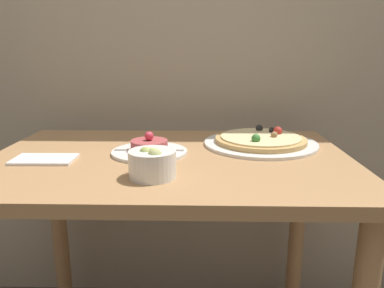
{
  "coord_description": "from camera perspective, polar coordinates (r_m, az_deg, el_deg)",
  "views": [
    {
      "loc": [
        0.09,
        -0.71,
        1.1
      ],
      "look_at": [
        0.07,
        0.36,
        0.83
      ],
      "focal_mm": 35.0,
      "sensor_mm": 36.0,
      "label": 1
    }
  ],
  "objects": [
    {
      "name": "napkin",
      "position": [
        1.16,
        -21.61,
        -2.19
      ],
      "size": [
        0.18,
        0.11,
        0.01
      ],
      "color": "white",
      "rests_on": "dining_table"
    },
    {
      "name": "dining_table",
      "position": [
        1.17,
        -3.34,
        -7.97
      ],
      "size": [
        1.08,
        0.72,
        0.79
      ],
      "color": "#AD7F51",
      "rests_on": "ground_plane"
    },
    {
      "name": "small_bowl",
      "position": [
        0.94,
        -6.08,
        -2.91
      ],
      "size": [
        0.12,
        0.12,
        0.08
      ],
      "color": "white",
      "rests_on": "dining_table"
    },
    {
      "name": "tartare_plate",
      "position": [
        1.16,
        -6.51,
        -0.75
      ],
      "size": [
        0.23,
        0.23,
        0.07
      ],
      "color": "white",
      "rests_on": "dining_table"
    },
    {
      "name": "pizza_plate",
      "position": [
        1.27,
        10.43,
        0.46
      ],
      "size": [
        0.38,
        0.38,
        0.05
      ],
      "color": "white",
      "rests_on": "dining_table"
    }
  ]
}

